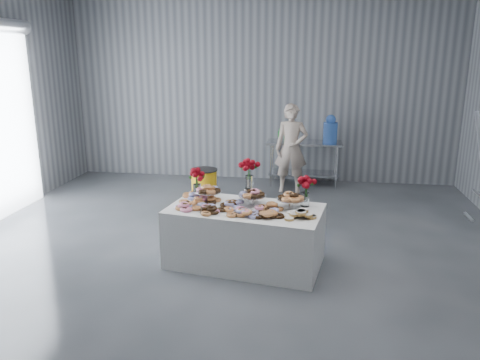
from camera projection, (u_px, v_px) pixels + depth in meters
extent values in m
plane|color=#34363B|center=(223.00, 269.00, 5.88)|extent=(9.00, 9.00, 0.00)
cube|color=slate|center=(262.00, 85.00, 9.65)|extent=(8.00, 0.04, 4.00)
cube|color=white|center=(245.00, 236.00, 5.95)|extent=(2.03, 1.29, 0.75)
cube|color=silver|center=(304.00, 143.00, 9.43)|extent=(1.50, 0.60, 0.04)
cube|color=silver|center=(303.00, 173.00, 9.60)|extent=(1.40, 0.55, 0.03)
cylinder|color=silver|center=(271.00, 166.00, 9.40)|extent=(0.04, 0.04, 0.86)
cylinder|color=silver|center=(337.00, 168.00, 9.22)|extent=(0.04, 0.04, 0.86)
cylinder|color=silver|center=(273.00, 161.00, 9.88)|extent=(0.04, 0.04, 0.86)
cylinder|color=silver|center=(335.00, 163.00, 9.69)|extent=(0.04, 0.04, 0.86)
cylinder|color=silver|center=(208.00, 196.00, 6.14)|extent=(0.06, 0.06, 0.12)
cylinder|color=silver|center=(208.00, 191.00, 6.12)|extent=(0.36, 0.36, 0.01)
cylinder|color=silver|center=(252.00, 200.00, 5.96)|extent=(0.06, 0.06, 0.12)
cylinder|color=silver|center=(252.00, 195.00, 5.94)|extent=(0.36, 0.36, 0.01)
cylinder|color=silver|center=(291.00, 204.00, 5.81)|extent=(0.06, 0.06, 0.12)
cylinder|color=silver|center=(291.00, 199.00, 5.80)|extent=(0.36, 0.36, 0.01)
cylinder|color=white|center=(197.00, 191.00, 6.28)|extent=(0.11, 0.11, 0.18)
cylinder|color=#1E5919|center=(197.00, 181.00, 6.24)|extent=(0.04, 0.04, 0.18)
cylinder|color=white|center=(305.00, 199.00, 5.90)|extent=(0.11, 0.11, 0.18)
cylinder|color=#1E5919|center=(305.00, 190.00, 5.87)|extent=(0.04, 0.04, 0.18)
cylinder|color=silver|center=(249.00, 194.00, 6.17)|extent=(0.14, 0.14, 0.15)
cylinder|color=white|center=(249.00, 182.00, 6.13)|extent=(0.11, 0.11, 0.18)
cylinder|color=#1E5919|center=(249.00, 173.00, 6.09)|extent=(0.04, 0.04, 0.18)
cylinder|color=#437AE4|center=(330.00, 133.00, 9.30)|extent=(0.28, 0.28, 0.40)
sphere|color=#437AE4|center=(331.00, 120.00, 9.24)|extent=(0.20, 0.20, 0.20)
imported|color=#CC8C93|center=(291.00, 149.00, 8.97)|extent=(0.63, 0.42, 1.71)
cylinder|color=yellow|center=(204.00, 187.00, 8.40)|extent=(0.45, 0.45, 0.61)
cylinder|color=black|center=(204.00, 170.00, 8.31)|extent=(0.49, 0.49, 0.02)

